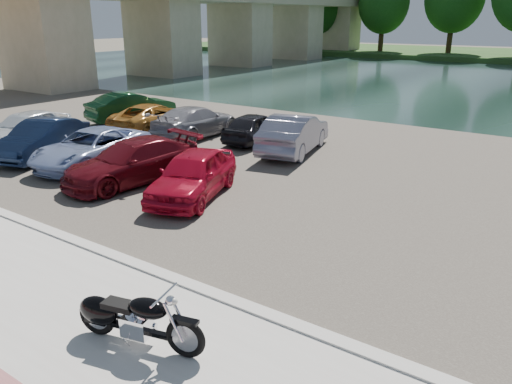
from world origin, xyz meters
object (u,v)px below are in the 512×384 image
(motorcycle, at_px, (128,317))
(car_2, at_px, (92,148))
(car_0, at_px, (26,128))
(car_1, at_px, (42,139))

(motorcycle, distance_m, car_2, 11.17)
(car_0, bearing_deg, motorcycle, -36.87)
(car_1, distance_m, car_2, 2.54)
(car_1, bearing_deg, motorcycle, -47.39)
(motorcycle, relative_size, car_0, 0.55)
(motorcycle, distance_m, car_1, 13.15)
(motorcycle, height_order, car_0, car_0)
(motorcycle, bearing_deg, car_2, 131.02)
(motorcycle, height_order, car_1, car_1)
(car_0, distance_m, car_2, 4.86)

